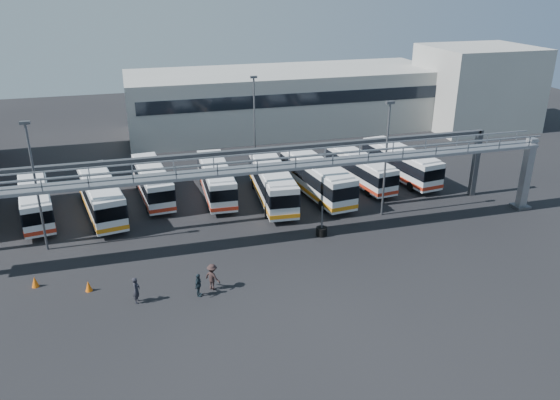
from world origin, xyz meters
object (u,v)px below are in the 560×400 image
object	(u,v)px
bus_2	(100,194)
pedestrian_a	(136,290)
light_pole_back	(254,119)
pedestrian_c	(212,277)
cone_left	(88,286)
cone_right	(35,282)
light_pole_mid	(386,153)
bus_6	(316,177)
light_pole_left	(35,181)
bus_1	(35,199)
bus_3	(152,181)
bus_8	(400,162)
bus_4	(216,179)
pedestrian_d	(198,285)
bus_7	(360,168)
bus_5	(272,182)
tire_stack	(322,231)

from	to	relation	value
bus_2	pedestrian_a	size ratio (longest dim) A/B	6.34
light_pole_back	bus_2	world-z (taller)	light_pole_back
bus_2	pedestrian_c	distance (m)	16.99
pedestrian_c	cone_left	size ratio (longest dim) A/B	2.52
pedestrian_a	cone_right	size ratio (longest dim) A/B	2.36
light_pole_mid	bus_6	xyz separation A→B (m)	(-4.12, 5.95, -3.80)
light_pole_back	bus_2	xyz separation A→B (m)	(-15.96, -8.04, -3.84)
light_pole_left	bus_1	bearing A→B (deg)	102.00
light_pole_left	bus_2	xyz separation A→B (m)	(4.04, 5.96, -3.84)
bus_3	bus_8	distance (m)	25.26
bus_1	bus_2	bearing A→B (deg)	-16.28
light_pole_left	bus_4	distance (m)	16.84
light_pole_left	pedestrian_c	bearing A→B (deg)	-39.03
light_pole_mid	bus_1	distance (m)	30.64
bus_6	pedestrian_d	xyz separation A→B (m)	(-13.45, -14.85, -1.11)
bus_2	bus_4	world-z (taller)	bus_2
bus_7	pedestrian_d	bearing A→B (deg)	-146.64
bus_2	pedestrian_a	distance (m)	15.74
bus_4	bus_3	bearing A→B (deg)	170.94
pedestrian_a	cone_right	world-z (taller)	pedestrian_a
bus_2	bus_6	distance (m)	19.87
bus_3	pedestrian_c	distance (m)	18.11
light_pole_left	cone_left	world-z (taller)	light_pole_left
bus_2	pedestrian_c	bearing A→B (deg)	-74.19
light_pole_back	cone_left	distance (m)	27.52
bus_1	bus_2	distance (m)	5.49
light_pole_back	light_pole_left	bearing A→B (deg)	-145.01
cone_left	bus_5	bearing A→B (deg)	36.64
bus_1	pedestrian_c	xyz separation A→B (m)	(12.87, -15.93, -0.82)
light_pole_left	bus_5	world-z (taller)	light_pole_left
light_pole_left	bus_3	size ratio (longest dim) A/B	0.96
light_pole_back	bus_6	xyz separation A→B (m)	(3.88, -9.05, -3.80)
bus_1	cone_right	size ratio (longest dim) A/B	13.90
pedestrian_d	bus_6	bearing A→B (deg)	-15.65
light_pole_mid	bus_1	world-z (taller)	light_pole_mid
bus_6	bus_8	size ratio (longest dim) A/B	1.05
bus_2	bus_5	size ratio (longest dim) A/B	0.99
light_pole_left	bus_5	bearing A→B (deg)	13.64
bus_7	cone_left	size ratio (longest dim) A/B	13.91
cone_right	bus_8	bearing A→B (deg)	20.54
light_pole_mid	bus_3	xyz separation A→B (m)	(-19.31, 9.59, -3.98)
bus_3	tire_stack	size ratio (longest dim) A/B	4.08
bus_7	light_pole_left	bearing A→B (deg)	-175.19
cone_right	pedestrian_c	bearing A→B (deg)	-17.20
pedestrian_c	cone_right	xyz separation A→B (m)	(-11.67, 3.61, -0.56)
bus_8	bus_3	bearing A→B (deg)	168.28
light_pole_back	bus_1	world-z (taller)	light_pole_back
bus_4	bus_7	bearing A→B (deg)	-0.87
cone_left	bus_4	bearing A→B (deg)	52.54
bus_4	cone_left	world-z (taller)	bus_4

